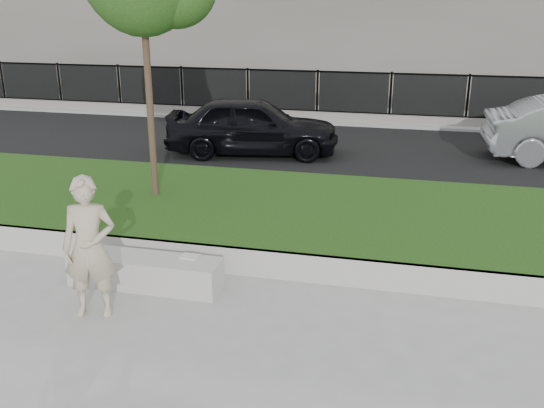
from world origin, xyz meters
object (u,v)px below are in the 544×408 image
(man, at_px, (90,248))
(car_dark, at_px, (252,126))
(book, at_px, (190,256))
(stone_bench, at_px, (145,272))

(man, xyz_separation_m, car_dark, (-0.19, 8.02, -0.13))
(man, height_order, book, man)
(car_dark, bearing_deg, stone_bench, 173.99)
(man, relative_size, book, 7.46)
(man, bearing_deg, stone_bench, 55.65)
(stone_bench, bearing_deg, car_dark, 93.74)
(stone_bench, height_order, car_dark, car_dark)
(book, bearing_deg, car_dark, 102.65)
(man, bearing_deg, book, 32.20)
(stone_bench, height_order, book, book)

